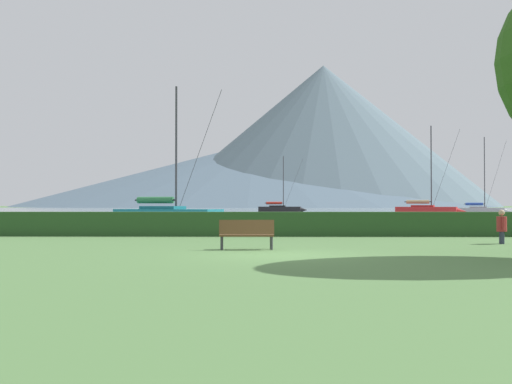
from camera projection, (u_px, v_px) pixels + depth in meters
ground_plane at (280, 255)px, 17.95m from camera, size 1000.00×1000.00×0.00m
harbor_water at (270, 210)px, 154.89m from camera, size 320.00×246.00×0.00m
hedge_line at (275, 224)px, 28.95m from camera, size 80.00×1.20×1.10m
sailboat_slip_1 at (482, 210)px, 88.44m from camera, size 7.21×3.93×10.86m
sailboat_slip_3 at (281, 209)px, 103.53m from camera, size 8.03×3.24×9.33m
sailboat_slip_4 at (427, 210)px, 78.00m from camera, size 8.45×4.83×11.14m
sailboat_slip_5 at (170, 216)px, 42.28m from camera, size 8.29×4.86×9.32m
park_bench_near_path at (247, 233)px, 20.11m from camera, size 1.76×0.54×0.95m
person_seated_viewer at (502, 225)px, 23.08m from camera, size 0.36×0.57×1.25m
distant_hill_west_ridge at (324, 136)px, 370.42m from camera, size 196.90×196.90×83.00m
distant_hill_central_peak at (255, 175)px, 386.35m from camera, size 283.53×283.53×38.86m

